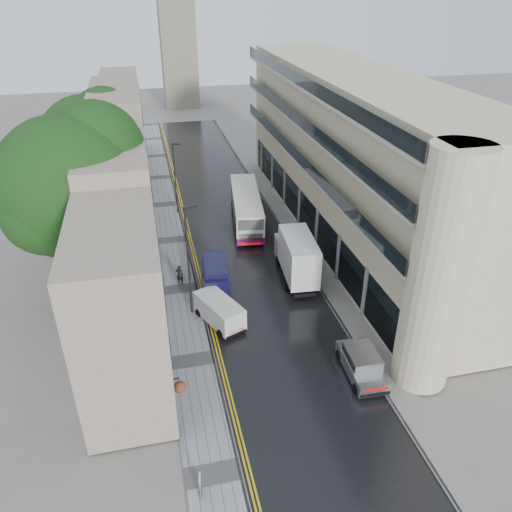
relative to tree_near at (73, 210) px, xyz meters
name	(u,v)px	position (x,y,z in m)	size (l,w,h in m)	color
ground	(348,499)	(12.50, -20.00, -6.95)	(200.00, 200.00, 0.00)	slate
road	(235,234)	(12.50, 7.50, -6.94)	(9.00, 85.00, 0.02)	black
left_sidewalk	(171,240)	(6.65, 7.50, -6.89)	(2.70, 85.00, 0.12)	gray
right_sidewalk	(291,228)	(17.90, 7.50, -6.89)	(1.80, 85.00, 0.12)	slate
old_shop_row	(122,171)	(3.05, 10.00, -0.95)	(4.50, 56.00, 12.00)	gray
modern_block	(352,158)	(22.80, 6.00, 0.05)	(8.00, 40.00, 14.00)	#BFB38E
tree_near	(73,210)	(0.00, 0.00, 0.00)	(10.56, 10.56, 13.89)	black
tree_far	(91,160)	(0.30, 13.00, -0.72)	(9.24, 9.24, 12.46)	black
cream_bus	(236,222)	(12.56, 7.03, -5.44)	(2.47, 10.86, 2.96)	silver
white_lorry	(288,268)	(14.61, -2.64, -5.01)	(2.18, 7.28, 3.82)	silver
silver_hatchback	(357,383)	(15.44, -13.91, -6.12)	(1.88, 4.29, 1.61)	#9B9A9F
white_van	(221,326)	(8.76, -7.15, -6.01)	(1.74, 4.06, 1.84)	silver
navy_van	(205,287)	(8.33, -2.80, -5.70)	(1.93, 4.82, 2.46)	black
pedestrian	(180,275)	(6.78, -0.05, -6.03)	(0.58, 0.38, 1.60)	black
lamp_post_near	(189,263)	(7.22, -4.06, -2.80)	(0.91, 0.20, 8.05)	black
lamp_post_far	(175,179)	(7.80, 13.50, -3.30)	(0.79, 0.18, 7.05)	black
estate_sign	(200,486)	(5.95, -18.33, -6.27)	(0.08, 0.67, 1.12)	white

